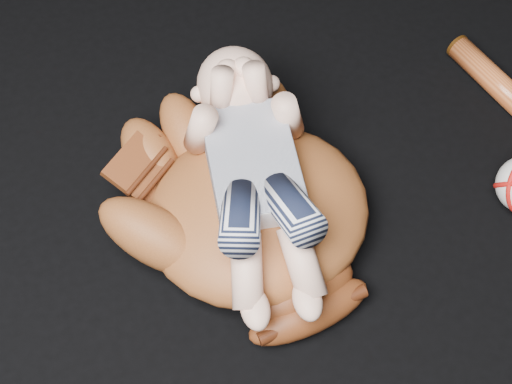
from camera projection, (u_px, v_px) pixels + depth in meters
baseball_glove at (258, 206)px, 1.06m from camera, size 0.40×0.46×0.14m
newborn_baby at (257, 179)px, 1.00m from camera, size 0.27×0.43×0.16m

